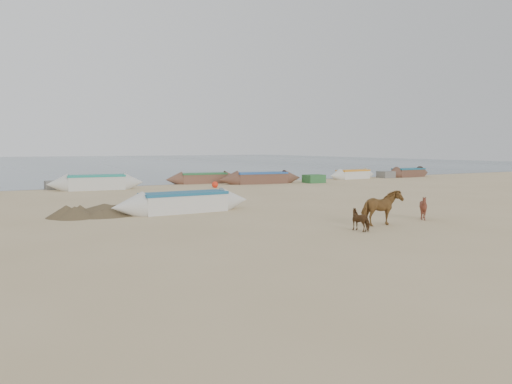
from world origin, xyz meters
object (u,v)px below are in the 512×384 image
calf_front (424,208)px  calf_right (362,220)px  cow_adult (381,208)px  near_canoe (184,202)px

calf_front → calf_right: bearing=-82.7°
cow_adult → calf_right: size_ratio=2.04×
cow_adult → near_canoe: bearing=37.2°
calf_front → calf_right: 3.85m
calf_right → near_canoe: (-3.58, 7.44, 0.07)m
calf_front → near_canoe: bearing=-136.4°
calf_front → calf_right: (-3.77, -0.77, -0.10)m
cow_adult → near_canoe: (-4.91, 6.96, -0.20)m
calf_front → near_canoe: (-7.36, 6.68, -0.04)m
calf_right → near_canoe: bearing=-5.6°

